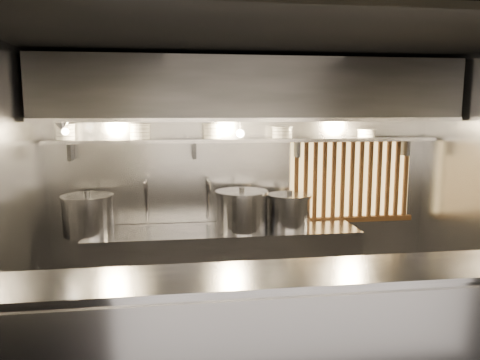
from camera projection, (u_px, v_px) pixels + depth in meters
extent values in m
plane|color=black|center=(270.00, 354.00, 4.28)|extent=(4.50, 4.50, 0.00)
plane|color=black|center=(273.00, 39.00, 3.86)|extent=(4.50, 4.50, 0.00)
plane|color=gray|center=(245.00, 180.00, 5.54)|extent=(4.50, 0.00, 4.50)
cube|color=#99999E|center=(298.00, 351.00, 3.27)|extent=(4.50, 0.50, 1.10)
cube|color=#99999E|center=(300.00, 273.00, 3.19)|extent=(4.50, 0.56, 0.03)
cube|color=#99999E|center=(224.00, 268.00, 5.28)|extent=(3.00, 0.70, 0.90)
cube|color=#99999E|center=(247.00, 140.00, 5.29)|extent=(4.40, 0.34, 0.04)
cube|color=#2D2D30|center=(251.00, 90.00, 5.00)|extent=(4.40, 0.80, 0.65)
cube|color=#99999E|center=(257.00, 120.00, 4.65)|extent=(4.40, 0.03, 0.04)
cube|color=#ECBF6A|center=(350.00, 179.00, 5.71)|extent=(1.50, 0.02, 0.92)
cube|color=brown|center=(353.00, 139.00, 5.58)|extent=(1.56, 0.06, 0.06)
cube|color=brown|center=(350.00, 219.00, 5.73)|extent=(1.56, 0.06, 0.06)
cube|color=brown|center=(296.00, 181.00, 5.56)|extent=(0.04, 0.04, 0.92)
cube|color=brown|center=(306.00, 181.00, 5.58)|extent=(0.04, 0.04, 0.92)
cube|color=brown|center=(315.00, 181.00, 5.59)|extent=(0.04, 0.04, 0.92)
cube|color=brown|center=(324.00, 180.00, 5.61)|extent=(0.04, 0.04, 0.92)
cube|color=brown|center=(334.00, 180.00, 5.63)|extent=(0.04, 0.04, 0.92)
cube|color=brown|center=(343.00, 180.00, 5.64)|extent=(0.04, 0.04, 0.92)
cube|color=brown|center=(352.00, 180.00, 5.66)|extent=(0.04, 0.04, 0.92)
cube|color=brown|center=(361.00, 180.00, 5.67)|extent=(0.04, 0.04, 0.92)
cube|color=brown|center=(370.00, 179.00, 5.69)|extent=(0.04, 0.04, 0.92)
cube|color=brown|center=(379.00, 179.00, 5.71)|extent=(0.04, 0.04, 0.92)
cube|color=brown|center=(388.00, 179.00, 5.72)|extent=(0.04, 0.04, 0.92)
cube|color=brown|center=(397.00, 179.00, 5.74)|extent=(0.04, 0.04, 0.92)
cube|color=brown|center=(406.00, 179.00, 5.76)|extent=(0.04, 0.04, 0.92)
cylinder|color=silver|center=(147.00, 200.00, 5.36)|extent=(0.03, 0.03, 0.48)
sphere|color=silver|center=(146.00, 180.00, 5.33)|extent=(0.04, 0.04, 0.04)
cylinder|color=silver|center=(145.00, 181.00, 5.20)|extent=(0.03, 0.26, 0.03)
sphere|color=silver|center=(145.00, 183.00, 5.07)|extent=(0.04, 0.04, 0.04)
cylinder|color=silver|center=(145.00, 190.00, 5.08)|extent=(0.03, 0.03, 0.14)
cylinder|color=silver|center=(208.00, 199.00, 5.46)|extent=(0.03, 0.03, 0.48)
sphere|color=silver|center=(207.00, 178.00, 5.42)|extent=(0.04, 0.04, 0.04)
cylinder|color=silver|center=(208.00, 180.00, 5.30)|extent=(0.03, 0.26, 0.03)
sphere|color=silver|center=(209.00, 182.00, 5.17)|extent=(0.04, 0.04, 0.04)
cylinder|color=silver|center=(209.00, 188.00, 5.18)|extent=(0.03, 0.03, 0.14)
cone|color=#99999E|center=(62.00, 125.00, 4.54)|extent=(0.25, 0.27, 0.20)
sphere|color=#FFE0B2|center=(65.00, 132.00, 4.53)|extent=(0.07, 0.07, 0.07)
cylinder|color=#2D2D30|center=(64.00, 117.00, 4.62)|extent=(0.02, 0.22, 0.02)
cylinder|color=#2D2D30|center=(240.00, 126.00, 5.14)|extent=(0.01, 0.01, 0.12)
sphere|color=#FFE0B2|center=(240.00, 134.00, 5.15)|extent=(0.09, 0.09, 0.09)
cylinder|color=#99999E|center=(88.00, 216.00, 4.97)|extent=(0.68, 0.68, 0.40)
cylinder|color=#99999E|center=(87.00, 197.00, 4.94)|extent=(0.72, 0.72, 0.03)
cylinder|color=#2D2D30|center=(87.00, 193.00, 4.94)|extent=(0.06, 0.06, 0.04)
cylinder|color=#99999E|center=(242.00, 212.00, 5.18)|extent=(0.63, 0.63, 0.41)
cylinder|color=#99999E|center=(242.00, 192.00, 5.15)|extent=(0.66, 0.66, 0.03)
cylinder|color=#2D2D30|center=(242.00, 189.00, 5.14)|extent=(0.06, 0.06, 0.04)
cylinder|color=#99999E|center=(289.00, 212.00, 5.29)|extent=(0.48, 0.48, 0.35)
cylinder|color=#99999E|center=(290.00, 196.00, 5.26)|extent=(0.51, 0.51, 0.03)
cylinder|color=#2D2D30|center=(290.00, 192.00, 5.25)|extent=(0.06, 0.06, 0.04)
cylinder|color=silver|center=(65.00, 138.00, 5.01)|extent=(0.20, 0.20, 0.03)
cylinder|color=silver|center=(65.00, 134.00, 5.00)|extent=(0.20, 0.20, 0.03)
cylinder|color=silver|center=(65.00, 131.00, 5.00)|extent=(0.20, 0.20, 0.03)
cylinder|color=silver|center=(65.00, 127.00, 4.99)|extent=(0.20, 0.20, 0.03)
cylinder|color=silver|center=(65.00, 125.00, 4.99)|extent=(0.21, 0.21, 0.01)
cylinder|color=silver|center=(140.00, 137.00, 5.12)|extent=(0.22, 0.22, 0.03)
cylinder|color=silver|center=(140.00, 134.00, 5.11)|extent=(0.22, 0.22, 0.03)
cylinder|color=silver|center=(140.00, 130.00, 5.11)|extent=(0.22, 0.22, 0.03)
cylinder|color=silver|center=(140.00, 127.00, 5.10)|extent=(0.22, 0.22, 0.03)
cylinder|color=silver|center=(140.00, 124.00, 5.10)|extent=(0.23, 0.23, 0.01)
cylinder|color=silver|center=(213.00, 137.00, 5.23)|extent=(0.20, 0.20, 0.03)
cylinder|color=silver|center=(213.00, 133.00, 5.23)|extent=(0.20, 0.20, 0.03)
cylinder|color=silver|center=(213.00, 130.00, 5.22)|extent=(0.20, 0.20, 0.03)
cylinder|color=silver|center=(213.00, 127.00, 5.21)|extent=(0.20, 0.20, 0.03)
cylinder|color=silver|center=(213.00, 124.00, 5.21)|extent=(0.22, 0.22, 0.01)
cylinder|color=silver|center=(282.00, 136.00, 5.34)|extent=(0.23, 0.23, 0.03)
cylinder|color=silver|center=(282.00, 133.00, 5.34)|extent=(0.23, 0.23, 0.03)
cylinder|color=silver|center=(282.00, 130.00, 5.33)|extent=(0.23, 0.23, 0.03)
cylinder|color=silver|center=(282.00, 127.00, 5.33)|extent=(0.24, 0.24, 0.01)
cylinder|color=silver|center=(366.00, 136.00, 5.49)|extent=(0.20, 0.20, 0.03)
cylinder|color=silver|center=(366.00, 132.00, 5.48)|extent=(0.20, 0.20, 0.03)
cylinder|color=silver|center=(367.00, 130.00, 5.48)|extent=(0.22, 0.22, 0.01)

